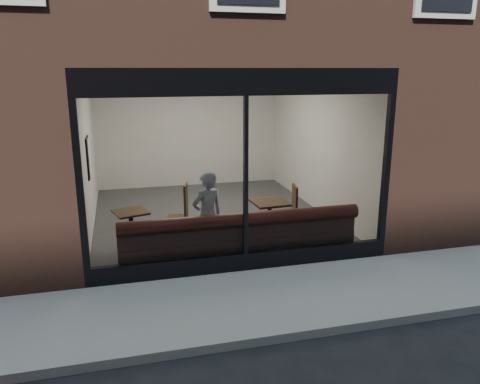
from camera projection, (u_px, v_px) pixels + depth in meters
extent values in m
plane|color=black|center=(289.00, 337.00, 5.73)|extent=(120.00, 120.00, 0.00)
cube|color=gray|center=(265.00, 299.00, 6.66)|extent=(40.00, 2.00, 0.01)
cube|color=gray|center=(291.00, 335.00, 5.67)|extent=(40.00, 0.10, 0.12)
cube|color=brown|center=(42.00, 133.00, 11.89)|extent=(2.50, 12.00, 3.20)
cube|color=brown|center=(316.00, 125.00, 13.72)|extent=(2.50, 12.00, 3.20)
cube|color=brown|center=(175.00, 118.00, 15.61)|extent=(5.00, 6.00, 3.20)
plane|color=#2D2D30|center=(211.00, 216.00, 10.40)|extent=(6.00, 6.00, 0.00)
plane|color=white|center=(208.00, 69.00, 9.59)|extent=(6.00, 6.00, 0.00)
plane|color=silver|center=(189.00, 129.00, 12.80)|extent=(5.00, 0.00, 5.00)
plane|color=silver|center=(88.00, 150.00, 9.39)|extent=(0.00, 6.00, 6.00)
plane|color=silver|center=(317.00, 141.00, 10.60)|extent=(0.00, 6.00, 6.00)
cube|color=black|center=(245.00, 261.00, 7.61)|extent=(5.00, 0.10, 0.30)
cube|color=black|center=(246.00, 82.00, 6.88)|extent=(5.00, 0.10, 0.40)
cube|color=black|center=(246.00, 178.00, 7.25)|extent=(0.06, 0.10, 2.50)
plane|color=white|center=(246.00, 178.00, 7.22)|extent=(4.80, 0.00, 4.80)
cube|color=#361813|center=(239.00, 248.00, 7.96)|extent=(4.00, 0.55, 0.45)
imported|color=#99B0CA|center=(207.00, 216.00, 7.90)|extent=(0.66, 0.54, 1.55)
cube|color=#312113|center=(131.00, 212.00, 8.24)|extent=(0.68, 0.68, 0.04)
cube|color=#312113|center=(270.00, 203.00, 8.83)|extent=(0.68, 0.68, 0.04)
cube|color=#312113|center=(177.00, 218.00, 9.55)|extent=(0.50, 0.50, 0.04)
cube|color=#312113|center=(285.00, 220.00, 9.43)|extent=(0.52, 0.52, 0.04)
cube|color=white|center=(89.00, 157.00, 9.11)|extent=(0.02, 0.56, 0.74)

